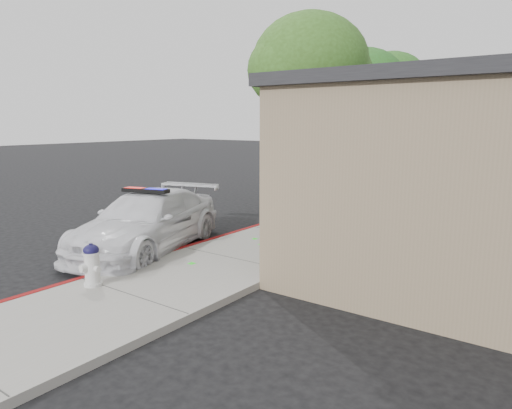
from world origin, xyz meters
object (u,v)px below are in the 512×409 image
object	(u,v)px
street_tree_far	(390,87)
street_tree_mid	(365,87)
fire_hydrant	(92,265)
street_tree_near	(310,68)
police_car	(147,221)

from	to	relation	value
street_tree_far	street_tree_mid	bearing A→B (deg)	-90.31
fire_hydrant	street_tree_far	distance (m)	16.00
street_tree_near	street_tree_far	size ratio (longest dim) A/B	1.03
street_tree_near	street_tree_far	distance (m)	7.91
police_car	street_tree_far	distance (m)	13.41
fire_hydrant	street_tree_mid	size ratio (longest dim) A/B	0.14
fire_hydrant	street_tree_near	bearing A→B (deg)	90.52
street_tree_near	street_tree_mid	distance (m)	5.21
fire_hydrant	street_tree_far	size ratio (longest dim) A/B	0.14
police_car	street_tree_mid	bearing A→B (deg)	63.99
fire_hydrant	street_tree_far	bearing A→B (deg)	94.18
police_car	street_tree_far	world-z (taller)	street_tree_far
police_car	street_tree_mid	distance (m)	10.84
fire_hydrant	street_tree_mid	bearing A→B (deg)	94.19
fire_hydrant	street_tree_near	world-z (taller)	street_tree_near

